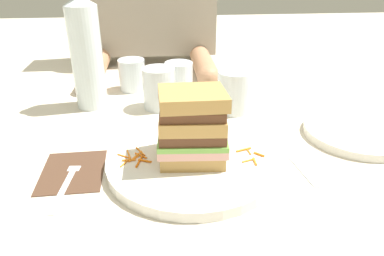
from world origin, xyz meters
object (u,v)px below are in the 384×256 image
Objects in this scene: empty_tumbler_1 at (180,77)px; empty_tumbler_2 at (132,75)px; main_plate at (194,161)px; knife at (292,156)px; juice_glass at (234,93)px; sandwich at (194,126)px; napkin_dark at (73,171)px; empty_tumbler_0 at (159,88)px; water_bottle at (86,52)px; fork at (68,177)px; side_plate at (358,132)px.

empty_tumbler_2 reaches higher than empty_tumbler_1.
main_plate is at bearing -89.91° from empty_tumbler_1.
empty_tumbler_1 is (-0.18, 0.35, 0.04)m from knife.
knife is (0.18, 0.01, -0.01)m from main_plate.
main_plate is 0.25m from juice_glass.
napkin_dark is at bearing 179.66° from sandwich.
empty_tumbler_1 is at bearing 62.66° from empty_tumbler_0.
main_plate is at bearing 144.46° from sandwich.
main_plate reaches higher than knife.
empty_tumbler_1 is (0.05, 0.10, -0.01)m from empty_tumbler_0.
empty_tumbler_2 reaches higher than knife.
napkin_dark and knife have the same top height.
empty_tumbler_0 reaches higher than empty_tumbler_1.
water_bottle is 0.24m from empty_tumbler_1.
empty_tumbler_2 is (-0.12, 0.02, 0.00)m from empty_tumbler_1.
sandwich reaches higher than empty_tumbler_1.
knife is 0.48m from empty_tumbler_2.
juice_glass is at bearing -50.60° from empty_tumbler_1.
sandwich reaches higher than knife.
juice_glass is at bearing 37.60° from fork.
main_plate reaches higher than side_plate.
juice_glass reaches higher than fork.
napkin_dark is at bearing -144.83° from juice_glass.
water_bottle is 3.75× the size of empty_tumbler_1.
water_bottle reaches higher than juice_glass.
main_plate is 1.45× the size of knife.
fork is at bearing -117.98° from empty_tumbler_1.
fork is 0.80× the size of side_plate.
main_plate is 0.34m from side_plate.
napkin_dark is 1.58× the size of empty_tumbler_2.
empty_tumbler_1 is at bearing -10.67° from empty_tumbler_2.
empty_tumbler_0 is 0.12m from empty_tumbler_1.
water_bottle is (-0.39, 0.27, 0.13)m from knife.
main_plate reaches higher than fork.
sandwich is 0.22m from napkin_dark.
empty_tumbler_2 is at bearing 146.24° from side_plate.
water_bottle is (-0.32, 0.06, 0.08)m from juice_glass.
main_plate is 2.29× the size of napkin_dark.
water_bottle reaches higher than knife.
empty_tumbler_1 is at bearing 139.88° from side_plate.
empty_tumbler_2 reaches higher than main_plate.
sandwich is at bearing -35.54° from main_plate.
sandwich is 0.37m from empty_tumbler_1.
water_bottle is at bearing 91.17° from fork.
napkin_dark is 0.39m from juice_glass.
water_bottle reaches higher than empty_tumbler_2.
juice_glass is 1.24× the size of empty_tumbler_1.
water_bottle is 0.60m from side_plate.
water_bottle is at bearing 171.11° from empty_tumbler_0.
sandwich is at bearing -78.23° from empty_tumbler_0.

